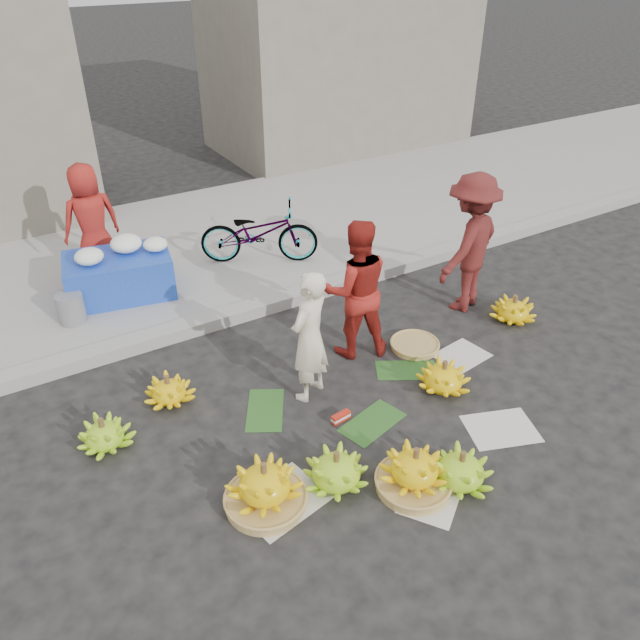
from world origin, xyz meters
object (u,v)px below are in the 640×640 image
banana_bunch_4 (443,377)px  flower_table (120,272)px  vendor_cream (309,337)px  bicycle (259,233)px  banana_bunch_0 (265,487)px

banana_bunch_4 → flower_table: 4.15m
vendor_cream → bicycle: size_ratio=0.87×
banana_bunch_4 → vendor_cream: bearing=152.0°
vendor_cream → bicycle: (0.81, 2.75, -0.16)m
banana_bunch_0 → vendor_cream: vendor_cream is taller
banana_bunch_4 → vendor_cream: vendor_cream is taller
vendor_cream → flower_table: 3.02m
vendor_cream → bicycle: 2.87m
banana_bunch_0 → vendor_cream: size_ratio=0.55×
banana_bunch_0 → flower_table: 3.88m
banana_bunch_0 → vendor_cream: (1.04, 1.06, 0.50)m
banana_bunch_4 → bicycle: (-0.40, 3.39, 0.39)m
flower_table → vendor_cream: bearing=-57.8°
banana_bunch_4 → vendor_cream: (-1.21, 0.64, 0.54)m
banana_bunch_0 → flower_table: (-0.05, 3.87, 0.22)m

